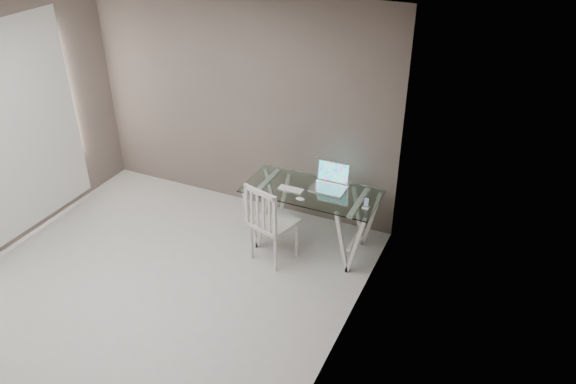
# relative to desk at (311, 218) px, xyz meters

# --- Properties ---
(room) EXTENTS (4.50, 4.52, 2.71)m
(room) POSITION_rel_desk_xyz_m (-1.26, -1.62, 1.33)
(room) COLOR #B4B2AC
(room) RESTS_ON ground
(desk) EXTENTS (1.50, 0.70, 0.75)m
(desk) POSITION_rel_desk_xyz_m (0.00, 0.00, 0.00)
(desk) COLOR silver
(desk) RESTS_ON ground
(chair) EXTENTS (0.55, 0.55, 0.97)m
(chair) POSITION_rel_desk_xyz_m (-0.31, -0.45, 0.15)
(chair) COLOR silver
(chair) RESTS_ON ground
(laptop) EXTENTS (0.38, 0.31, 0.27)m
(laptop) POSITION_rel_desk_xyz_m (0.16, 0.16, 0.43)
(laptop) COLOR #BABABF
(laptop) RESTS_ON desk
(keyboard) EXTENTS (0.30, 0.13, 0.01)m
(keyboard) POSITION_rel_desk_xyz_m (-0.22, -0.08, 0.37)
(keyboard) COLOR silver
(keyboard) RESTS_ON desk
(mouse) EXTENTS (0.10, 0.06, 0.03)m
(mouse) POSITION_rel_desk_xyz_m (-0.03, -0.24, 0.38)
(mouse) COLOR white
(mouse) RESTS_ON desk
(phone_dock) EXTENTS (0.07, 0.07, 0.13)m
(phone_dock) POSITION_rel_desk_xyz_m (0.66, -0.10, 0.40)
(phone_dock) COLOR white
(phone_dock) RESTS_ON desk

